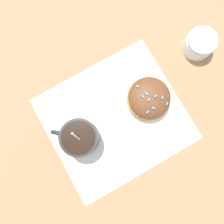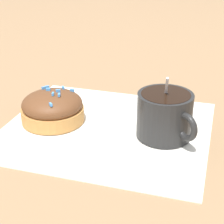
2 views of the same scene
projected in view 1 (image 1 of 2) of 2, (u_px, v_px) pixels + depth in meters
name	position (u px, v px, depth m)	size (l,w,h in m)	color
ground_plane	(115.00, 119.00, 0.53)	(3.00, 3.00, 0.00)	#93704C
paper_napkin	(115.00, 119.00, 0.52)	(0.35, 0.32, 0.00)	white
coffee_cup	(80.00, 137.00, 0.48)	(0.09, 0.09, 0.10)	black
frosted_pastry	(149.00, 98.00, 0.51)	(0.10, 0.10, 0.05)	#C18442
sugar_bowl	(200.00, 43.00, 0.52)	(0.07, 0.07, 0.06)	white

